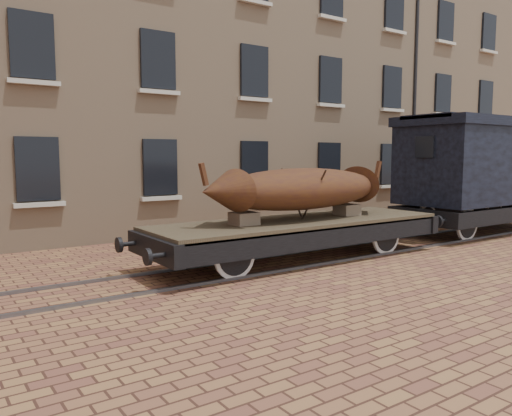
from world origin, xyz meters
TOP-DOWN VIEW (x-y plane):
  - ground at (0.00, 0.00)m, footprint 90.00×90.00m
  - warehouse_cream at (3.00, 9.99)m, footprint 40.00×10.19m
  - rail_track at (0.00, 0.00)m, footprint 30.00×1.52m
  - flatcar_wagon at (-1.09, 0.00)m, footprint 8.53×2.31m
  - iron_boat at (-1.00, -0.00)m, footprint 5.77×1.77m
  - goods_van at (6.80, -0.00)m, footprint 7.26×2.65m

SIDE VIEW (x-z plane):
  - ground at x=0.00m, z-range 0.00..0.00m
  - rail_track at x=0.00m, z-range 0.00..0.06m
  - flatcar_wagon at x=-1.09m, z-range 0.16..1.45m
  - iron_boat at x=-1.00m, z-range 1.05..2.46m
  - goods_van at x=6.80m, z-range 0.48..4.23m
  - warehouse_cream at x=3.00m, z-range 0.00..14.00m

